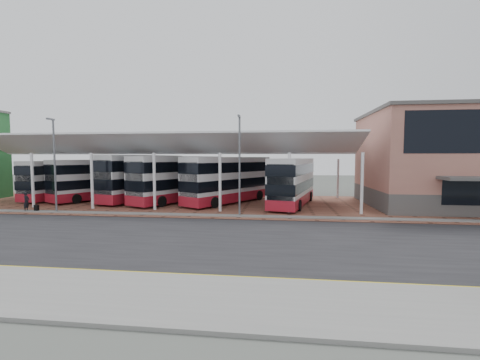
{
  "coord_description": "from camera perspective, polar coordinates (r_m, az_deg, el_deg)",
  "views": [
    {
      "loc": [
        5.14,
        -19.09,
        4.77
      ],
      "look_at": [
        1.66,
        9.42,
        2.76
      ],
      "focal_mm": 24.0,
      "sensor_mm": 36.0,
      "label": 1
    }
  ],
  "objects": [
    {
      "name": "terminal",
      "position": [
        37.54,
        35.44,
        3.1
      ],
      "size": [
        18.4,
        14.4,
        9.25
      ],
      "color": "#514E4C",
      "rests_on": "ground"
    },
    {
      "name": "road",
      "position": [
        19.4,
        -8.76,
        -10.24
      ],
      "size": [
        120.0,
        14.0,
        0.02
      ],
      "primitive_type": "cube",
      "color": "black",
      "rests_on": "ground"
    },
    {
      "name": "north_kerb",
      "position": [
        26.23,
        -4.47,
        -6.33
      ],
      "size": [
        120.0,
        0.8,
        0.14
      ],
      "primitive_type": "cube",
      "color": "slate",
      "rests_on": "ground"
    },
    {
      "name": "bus_0",
      "position": [
        42.64,
        -29.01,
        0.07
      ],
      "size": [
        3.17,
        10.69,
        4.35
      ],
      "rotation": [
        0.0,
        0.0,
        -0.07
      ],
      "color": "silver",
      "rests_on": "forecourt"
    },
    {
      "name": "suitcase",
      "position": [
        33.26,
        -32.46,
        -4.25
      ],
      "size": [
        0.34,
        0.24,
        0.59
      ],
      "primitive_type": "cube",
      "color": "black",
      "rests_on": "forecourt"
    },
    {
      "name": "lamp_west",
      "position": [
        31.78,
        -30.1,
        2.73
      ],
      "size": [
        0.16,
        0.9,
        8.07
      ],
      "color": "slate",
      "rests_on": "ground"
    },
    {
      "name": "bus_5",
      "position": [
        32.25,
        9.37,
        -0.34
      ],
      "size": [
        5.08,
        11.51,
        4.62
      ],
      "rotation": [
        0.0,
        0.0,
        -0.23
      ],
      "color": "silver",
      "rests_on": "forecourt"
    },
    {
      "name": "sidewalk",
      "position": [
        12.26,
        -19.51,
        -18.76
      ],
      "size": [
        120.0,
        4.0,
        0.14
      ],
      "primitive_type": "cube",
      "color": "slate",
      "rests_on": "ground"
    },
    {
      "name": "yellow_line_near",
      "position": [
        13.97,
        -15.7,
        -16.0
      ],
      "size": [
        120.0,
        0.12,
        0.01
      ],
      "primitive_type": "cube",
      "color": "gold",
      "rests_on": "road"
    },
    {
      "name": "yellow_line_far",
      "position": [
        14.23,
        -15.22,
        -15.61
      ],
      "size": [
        120.0,
        0.12,
        0.01
      ],
      "primitive_type": "cube",
      "color": "gold",
      "rests_on": "road"
    },
    {
      "name": "lamp_east",
      "position": [
        25.56,
        -0.09,
        3.09
      ],
      "size": [
        0.16,
        0.9,
        8.07
      ],
      "color": "slate",
      "rests_on": "ground"
    },
    {
      "name": "pedestrian",
      "position": [
        33.75,
        -33.72,
        -3.21
      ],
      "size": [
        0.5,
        0.68,
        1.73
      ],
      "primitive_type": "imported",
      "rotation": [
        0.0,
        0.0,
        1.71
      ],
      "color": "black",
      "rests_on": "forecourt"
    },
    {
      "name": "bus_3",
      "position": [
        34.93,
        -10.96,
        0.15
      ],
      "size": [
        7.43,
        11.78,
        4.84
      ],
      "rotation": [
        0.0,
        0.0,
        -0.44
      ],
      "color": "silver",
      "rests_on": "forecourt"
    },
    {
      "name": "ground",
      "position": [
        20.34,
        -7.98,
        -9.59
      ],
      "size": [
        140.0,
        140.0,
        0.0
      ],
      "primitive_type": "plane",
      "color": "#484C46"
    },
    {
      "name": "forecourt",
      "position": [
        32.59,
        1.37,
        -4.36
      ],
      "size": [
        72.0,
        16.0,
        0.06
      ],
      "primitive_type": "cube",
      "color": "brown",
      "rests_on": "ground"
    },
    {
      "name": "bus_2",
      "position": [
        37.54,
        -16.9,
        0.41
      ],
      "size": [
        5.86,
        12.36,
        4.97
      ],
      "rotation": [
        0.0,
        0.0,
        -0.27
      ],
      "color": "silver",
      "rests_on": "forecourt"
    },
    {
      "name": "bus_4",
      "position": [
        33.46,
        -2.0,
        -0.01
      ],
      "size": [
        8.23,
        11.3,
        4.77
      ],
      "rotation": [
        0.0,
        0.0,
        -0.54
      ],
      "color": "silver",
      "rests_on": "forecourt"
    },
    {
      "name": "bus_1",
      "position": [
        39.46,
        -23.55,
        0.06
      ],
      "size": [
        7.34,
        10.75,
        4.48
      ],
      "rotation": [
        0.0,
        0.0,
        -0.49
      ],
      "color": "silver",
      "rests_on": "forecourt"
    },
    {
      "name": "canopy",
      "position": [
        34.87,
        -11.72,
        5.61
      ],
      "size": [
        37.0,
        11.63,
        7.07
      ],
      "color": "white",
      "rests_on": "ground"
    }
  ]
}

